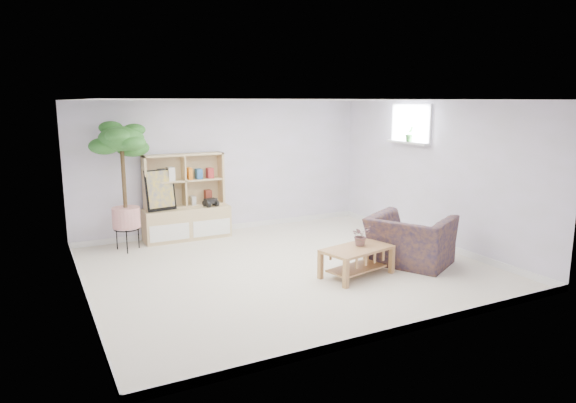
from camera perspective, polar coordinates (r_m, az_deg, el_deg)
name	(u,v)px	position (r m, az deg, el deg)	size (l,w,h in m)	color
floor	(286,267)	(7.54, -0.18, -7.34)	(5.50, 5.00, 0.01)	beige
ceiling	(286,100)	(7.15, -0.20, 11.22)	(5.50, 5.00, 0.01)	white
walls	(286,186)	(7.25, -0.19, 1.69)	(5.51, 5.01, 2.40)	silver
baseboard	(286,264)	(7.52, -0.18, -6.98)	(5.50, 5.00, 0.10)	white
window	(411,124)	(9.19, 13.54, 8.39)	(0.10, 0.98, 0.68)	white
window_sill	(408,143)	(9.17, 13.16, 6.39)	(0.14, 1.00, 0.04)	white
storage_unit	(186,197)	(9.10, -11.26, 0.49)	(1.49, 0.50, 1.49)	tan
poster	(160,190)	(8.92, -14.00, 1.23)	(0.50, 0.12, 0.70)	yellow
toy_truck	(211,202)	(9.14, -8.59, -0.05)	(0.30, 0.21, 0.16)	black
coffee_table	(357,262)	(7.20, 7.64, -6.65)	(0.99, 0.54, 0.40)	#B08240
table_plant	(361,235)	(7.22, 8.08, -3.74)	(0.26, 0.23, 0.29)	#22642E
floor_tree	(124,187)	(8.55, -17.73, 1.53)	(0.77, 0.77, 2.08)	#33712D
armchair	(410,237)	(7.78, 13.45, -3.87)	(1.13, 0.98, 0.83)	#0D143E
sill_plant	(410,134)	(9.14, 13.35, 7.34)	(0.15, 0.12, 0.27)	#33712D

